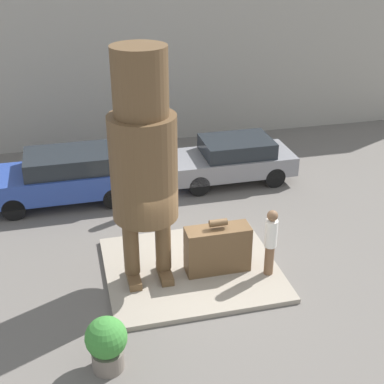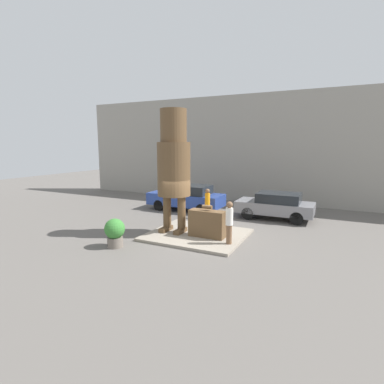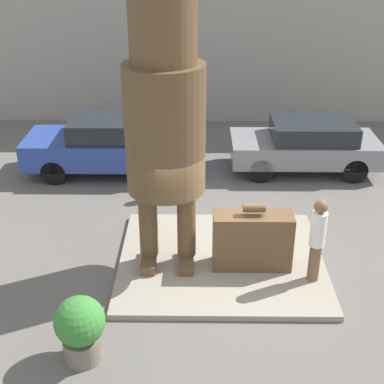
{
  "view_description": "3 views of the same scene",
  "coord_description": "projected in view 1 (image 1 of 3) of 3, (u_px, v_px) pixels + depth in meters",
  "views": [
    {
      "loc": [
        -2.62,
        -10.62,
        7.72
      ],
      "look_at": [
        0.08,
        0.28,
        2.04
      ],
      "focal_mm": 50.0,
      "sensor_mm": 36.0,
      "label": 1
    },
    {
      "loc": [
        5.47,
        -11.71,
        4.05
      ],
      "look_at": [
        -0.38,
        0.25,
        1.94
      ],
      "focal_mm": 28.0,
      "sensor_mm": 36.0,
      "label": 2
    },
    {
      "loc": [
        -0.5,
        -9.26,
        6.28
      ],
      "look_at": [
        -0.61,
        0.12,
        1.58
      ],
      "focal_mm": 50.0,
      "sensor_mm": 36.0,
      "label": 3
    }
  ],
  "objects": [
    {
      "name": "ground_plane",
      "position": [
        191.0,
        271.0,
        13.24
      ],
      "size": [
        60.0,
        60.0,
        0.0
      ],
      "primitive_type": "plane",
      "color": "#605B56"
    },
    {
      "name": "giant_suitcase",
      "position": [
        218.0,
        249.0,
        12.83
      ],
      "size": [
        1.56,
        0.56,
        1.4
      ],
      "color": "brown",
      "rests_on": "pedestal"
    },
    {
      "name": "parked_car_blue",
      "position": [
        64.0,
        176.0,
        16.19
      ],
      "size": [
        4.66,
        1.85,
        1.6
      ],
      "rotation": [
        0.0,
        0.0,
        3.14
      ],
      "color": "#284293",
      "rests_on": "ground_plane"
    },
    {
      "name": "parked_car_grey",
      "position": [
        232.0,
        159.0,
        17.54
      ],
      "size": [
        4.08,
        1.82,
        1.46
      ],
      "rotation": [
        0.0,
        0.0,
        3.14
      ],
      "color": "gray",
      "rests_on": "ground_plane"
    },
    {
      "name": "pedestal",
      "position": [
        191.0,
        269.0,
        13.21
      ],
      "size": [
        4.18,
        3.68,
        0.12
      ],
      "color": "gray",
      "rests_on": "ground_plane"
    },
    {
      "name": "worker_hivis",
      "position": [
        136.0,
        186.0,
        15.41
      ],
      "size": [
        0.28,
        0.28,
        1.67
      ],
      "color": "brown",
      "rests_on": "ground_plane"
    },
    {
      "name": "statue_figure",
      "position": [
        143.0,
        153.0,
        11.4
      ],
      "size": [
        1.48,
        1.48,
        5.46
      ],
      "color": "brown",
      "rests_on": "pedestal"
    },
    {
      "name": "building_backdrop",
      "position": [
        131.0,
        44.0,
        19.57
      ],
      "size": [
        28.0,
        0.6,
        7.5
      ],
      "color": "gray",
      "rests_on": "ground_plane"
    },
    {
      "name": "planter_pot",
      "position": [
        107.0,
        343.0,
        10.08
      ],
      "size": [
        0.81,
        0.81,
        1.16
      ],
      "color": "#70665B",
      "rests_on": "ground_plane"
    },
    {
      "name": "tourist",
      "position": [
        271.0,
        240.0,
        12.52
      ],
      "size": [
        0.29,
        0.29,
        1.72
      ],
      "color": "brown",
      "rests_on": "pedestal"
    }
  ]
}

